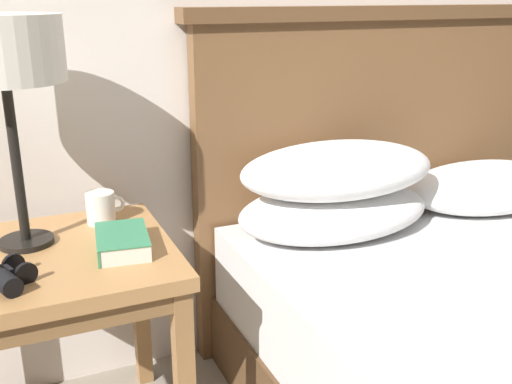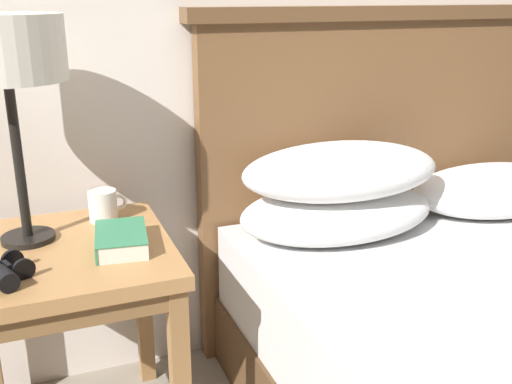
% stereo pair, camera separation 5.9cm
% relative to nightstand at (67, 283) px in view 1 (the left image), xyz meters
% --- Properties ---
extents(nightstand, '(0.51, 0.53, 0.58)m').
position_rel_nightstand_xyz_m(nightstand, '(0.00, 0.00, 0.00)').
color(nightstand, '#AD7A47').
rests_on(nightstand, ground_plane).
extents(table_lamp, '(0.27, 0.27, 0.54)m').
position_rel_nightstand_xyz_m(table_lamp, '(-0.08, 0.08, 0.54)').
color(table_lamp, black).
rests_on(table_lamp, nightstand).
extents(book_on_nightstand, '(0.14, 0.20, 0.04)m').
position_rel_nightstand_xyz_m(book_on_nightstand, '(0.13, -0.05, 0.11)').
color(book_on_nightstand, silver).
rests_on(book_on_nightstand, nightstand).
extents(coffee_mug, '(0.10, 0.08, 0.08)m').
position_rel_nightstand_xyz_m(coffee_mug, '(0.12, 0.15, 0.13)').
color(coffee_mug, silver).
rests_on(coffee_mug, nightstand).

